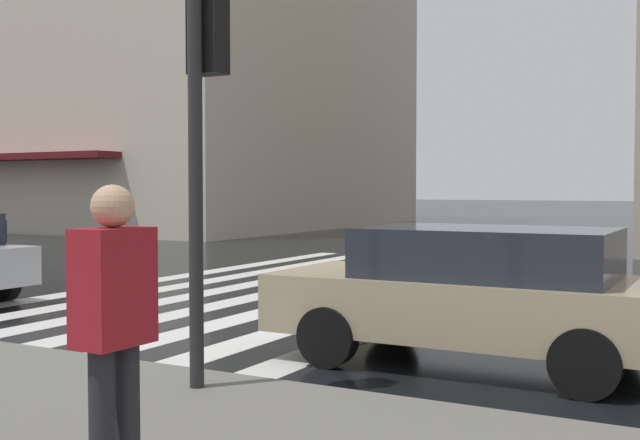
% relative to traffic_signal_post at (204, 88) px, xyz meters
% --- Properties ---
extents(ground_plane, '(220.00, 220.00, 0.00)m').
position_rel_traffic_signal_post_xyz_m(ground_plane, '(3.43, 0.72, -2.65)').
color(ground_plane, black).
extents(zebra_crossing, '(13.00, 6.50, 0.01)m').
position_rel_traffic_signal_post_xyz_m(zebra_crossing, '(7.43, 3.12, -2.65)').
color(zebra_crossing, silver).
rests_on(zebra_crossing, ground_plane).
extents(haussmann_block_mid, '(20.48, 24.64, 22.31)m').
position_rel_traffic_signal_post_xyz_m(haussmann_block_mid, '(25.57, 24.20, 8.27)').
color(haussmann_block_mid, beige).
rests_on(haussmann_block_mid, ground_plane).
extents(traffic_signal_post, '(0.44, 0.30, 3.47)m').
position_rel_traffic_signal_post_xyz_m(traffic_signal_post, '(0.00, 0.00, 0.00)').
color(traffic_signal_post, '#232326').
rests_on(traffic_signal_post, sidewalk_pavement).
extents(car_champagne, '(1.85, 4.10, 1.41)m').
position_rel_traffic_signal_post_xyz_m(car_champagne, '(2.43, -1.62, -1.90)').
color(car_champagne, tan).
rests_on(car_champagne, ground_plane).
extents(pedestrian_in_red_jacket, '(0.41, 0.25, 1.68)m').
position_rel_traffic_signal_post_xyz_m(pedestrian_in_red_jacket, '(-2.33, -1.17, -1.51)').
color(pedestrian_in_red_jacket, maroon).
rests_on(pedestrian_in_red_jacket, sidewalk_pavement).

